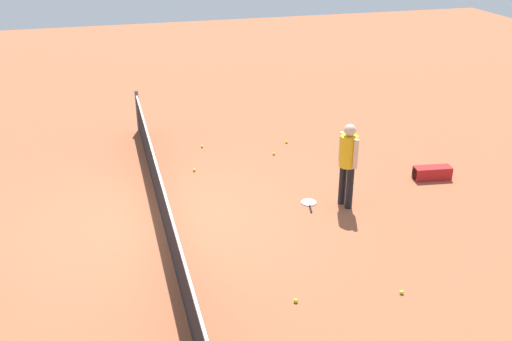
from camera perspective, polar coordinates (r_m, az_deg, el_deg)
The scene contains 11 objects.
ground_plane at distance 11.19m, azimuth -9.05°, elevation -4.87°, with size 40.00×40.00×0.00m, color #9E5638.
court_net at distance 10.95m, azimuth -9.22°, elevation -2.58°, with size 10.09×0.09×1.07m.
player_near_side at distance 11.30m, azimuth 8.93°, elevation 1.16°, with size 0.53×0.42×1.70m.
tennis_racket_near_player at distance 11.70m, azimuth 5.16°, elevation -3.16°, with size 0.61×0.38×0.03m.
tennis_ball_near_player at distance 9.40m, azimuth 13.99°, elevation -11.40°, with size 0.07×0.07×0.07m, color #C6E033.
tennis_ball_by_net at distance 13.88m, azimuth 1.74°, elevation 1.65°, with size 0.07×0.07×0.07m, color #C6E033.
tennis_ball_midcourt at distance 14.35m, azimuth -5.27°, elevation 2.35°, with size 0.07×0.07×0.07m, color #C6E033.
tennis_ball_baseline at distance 8.99m, azimuth 3.89°, elevation -12.50°, with size 0.07×0.07×0.07m, color #C6E033.
tennis_ball_stray_left at distance 13.10m, azimuth -6.03°, elevation 0.06°, with size 0.07×0.07×0.07m, color #C6E033.
tennis_ball_stray_right at distance 14.58m, azimuth 2.98°, elevation 2.78°, with size 0.07×0.07×0.07m, color #C6E033.
equipment_bag at distance 13.17m, azimuth 16.62°, elevation -0.23°, with size 0.38×0.83×0.28m.
Camera 1 is at (-9.73, 0.83, 5.45)m, focal length 41.15 mm.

